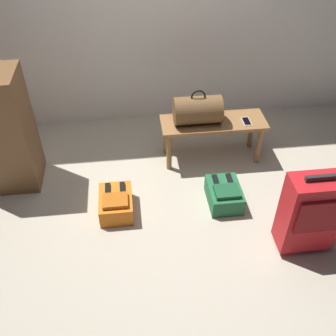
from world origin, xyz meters
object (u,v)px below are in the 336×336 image
cell_phone (246,121)px  suitcase_upright_red (310,212)px  bench (213,127)px  duffel_bag_brown (198,110)px  backpack_green (224,194)px  backpack_orange (116,203)px

cell_phone → suitcase_upright_red: 1.16m
bench → duffel_bag_brown: (-0.16, -0.00, 0.20)m
cell_phone → backpack_green: 0.76m
suitcase_upright_red → cell_phone: bearing=98.9°
duffel_bag_brown → backpack_green: 0.82m
duffel_bag_brown → cell_phone: size_ratio=3.06×
suitcase_upright_red → backpack_green: suitcase_upright_red is taller
suitcase_upright_red → backpack_orange: suitcase_upright_red is taller
duffel_bag_brown → cell_phone: (0.47, -0.05, -0.13)m
duffel_bag_brown → suitcase_upright_red: (0.64, -1.19, -0.19)m
backpack_orange → cell_phone: bearing=25.3°
backpack_green → backpack_orange: 0.95m
cell_phone → bench: bearing=170.4°
backpack_orange → backpack_green: bearing=0.1°
duffel_bag_brown → backpack_orange: bearing=-140.9°
cell_phone → suitcase_upright_red: size_ratio=0.20×
bench → suitcase_upright_red: bearing=-68.0°
bench → cell_phone: size_ratio=6.94×
bench → backpack_orange: size_ratio=2.63×
backpack_green → backpack_orange: bearing=-179.9°
bench → backpack_green: 0.70m
cell_phone → suitcase_upright_red: bearing=-81.1°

